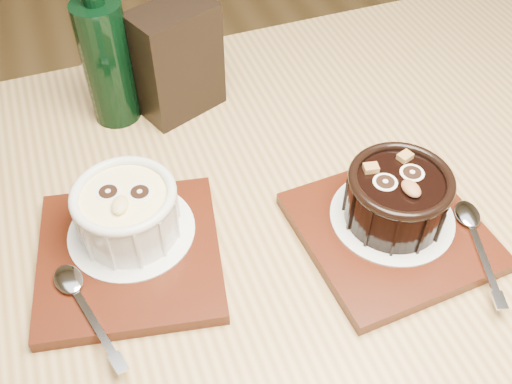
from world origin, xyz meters
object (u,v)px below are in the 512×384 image
Objects in this scene: ramekin_dark at (398,195)px; tray_left at (130,256)px; tray_right at (391,231)px; green_bottle at (106,58)px; condiment_stand at (177,61)px; table at (287,298)px; ramekin_white at (127,210)px.

tray_left is at bearing 165.30° from ramekin_dark.
tray_right is 0.82× the size of green_bottle.
condiment_stand is 0.08m from green_bottle.
green_bottle is (0.03, 0.23, 0.08)m from tray_left.
ramekin_dark is at bearing -3.02° from table.
ramekin_white is at bearing 161.70° from tray_right.
table is at bearing -3.64° from ramekin_white.
green_bottle reaches higher than tray_left.
green_bottle reaches higher than ramekin_dark.
tray_left is 1.70× the size of ramekin_dark.
table is 0.35m from green_bottle.
condiment_stand is at bearing 63.12° from tray_left.
condiment_stand is (0.11, 0.22, 0.06)m from tray_left.
green_bottle reaches higher than table.
tray_right is at bearing -122.75° from ramekin_dark.
ramekin_dark reaches higher than tray_left.
condiment_stand is at bearing -7.90° from green_bottle.
tray_left is at bearing -116.88° from condiment_stand.
green_bottle reaches higher than condiment_stand.
condiment_stand is 0.64× the size of green_bottle.
tray_left is 0.25m from green_bottle.
tray_right is at bearing -12.87° from tray_left.
ramekin_white is 0.21m from green_bottle.
tray_left is at bearing -88.26° from ramekin_white.
green_bottle reaches higher than ramekin_white.
green_bottle is at bearing 125.76° from ramekin_dark.
green_bottle is (0.02, 0.21, 0.04)m from ramekin_white.
tray_right is at bearing 2.21° from ramekin_white.
tray_left and tray_right have the same top height.
ramekin_dark reaches higher than table.
green_bottle is (-0.13, 0.28, 0.18)m from table.
condiment_stand reaches higher than table.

